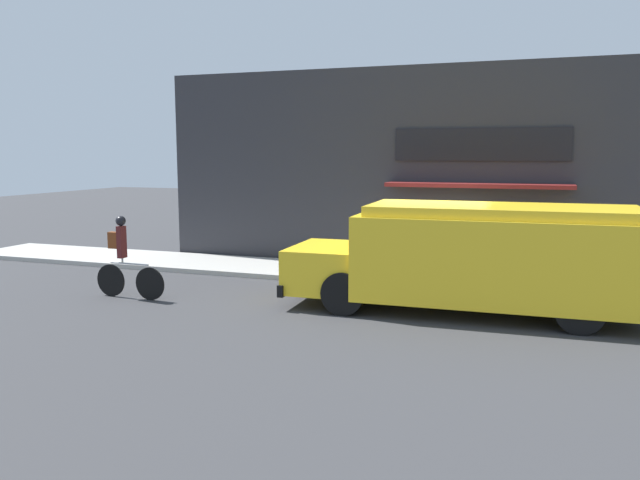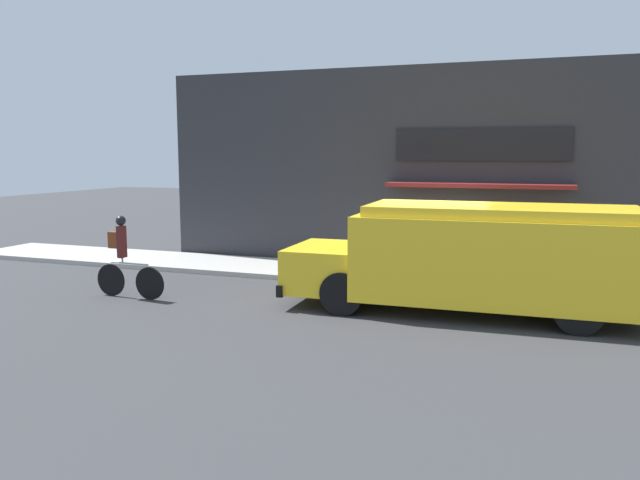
{
  "view_description": "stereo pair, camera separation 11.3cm",
  "coord_description": "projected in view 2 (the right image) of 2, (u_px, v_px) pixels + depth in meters",
  "views": [
    {
      "loc": [
        2.29,
        -14.08,
        3.15
      ],
      "look_at": [
        -2.61,
        -0.2,
        1.1
      ],
      "focal_mm": 35.0,
      "sensor_mm": 36.0,
      "label": 1
    },
    {
      "loc": [
        2.39,
        -14.04,
        3.15
      ],
      "look_at": [
        -2.61,
        -0.2,
        1.1
      ],
      "focal_mm": 35.0,
      "sensor_mm": 36.0,
      "label": 2
    }
  ],
  "objects": [
    {
      "name": "school_bus",
      "position": [
        477.0,
        257.0,
        12.24
      ],
      "size": [
        7.04,
        2.77,
        2.15
      ],
      "rotation": [
        0.0,
        0.0,
        0.03
      ],
      "color": "yellow",
      "rests_on": "ground_plane"
    },
    {
      "name": "cyclist",
      "position": [
        125.0,
        259.0,
        13.63
      ],
      "size": [
        1.75,
        0.22,
        1.81
      ],
      "rotation": [
        0.0,
        0.0,
        -0.03
      ],
      "color": "black",
      "rests_on": "ground_plane"
    },
    {
      "name": "sidewalk",
      "position": [
        438.0,
        279.0,
        15.41
      ],
      "size": [
        28.0,
        2.37,
        0.13
      ],
      "color": "#ADAAA3",
      "rests_on": "ground_plane"
    },
    {
      "name": "ground_plane",
      "position": [
        430.0,
        292.0,
        14.32
      ],
      "size": [
        70.0,
        70.0,
        0.0
      ],
      "primitive_type": "plane",
      "color": "#38383A"
    },
    {
      "name": "storefront",
      "position": [
        450.0,
        170.0,
        16.3
      ],
      "size": [
        16.31,
        0.99,
        5.44
      ],
      "color": "#2D2D33",
      "rests_on": "ground_plane"
    },
    {
      "name": "trash_bin",
      "position": [
        490.0,
        261.0,
        15.19
      ],
      "size": [
        0.63,
        0.63,
        0.81
      ],
      "color": "slate",
      "rests_on": "sidewalk"
    }
  ]
}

